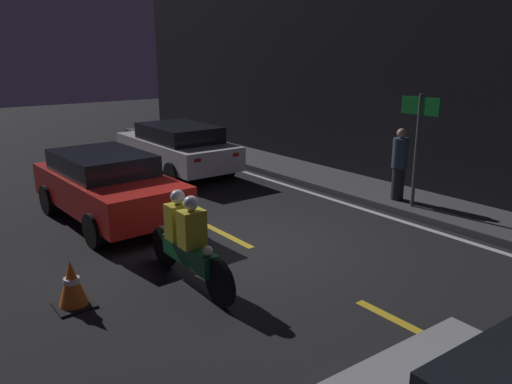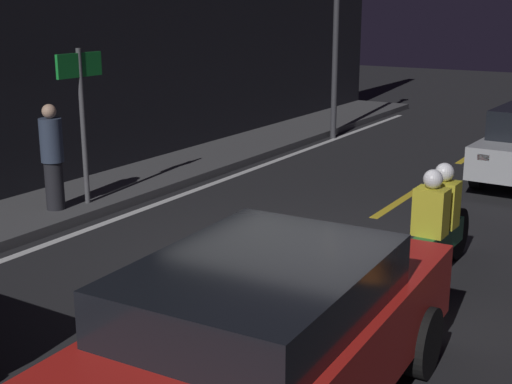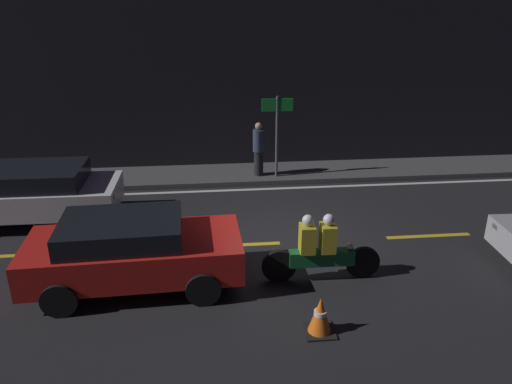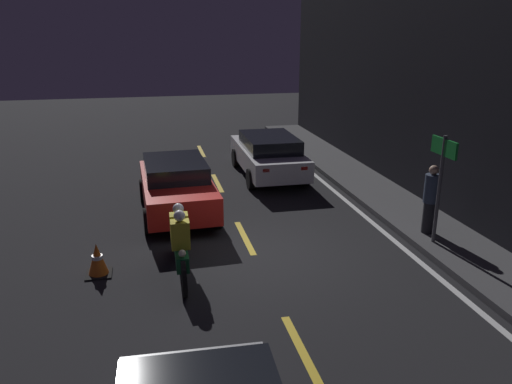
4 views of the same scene
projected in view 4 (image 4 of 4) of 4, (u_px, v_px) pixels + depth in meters
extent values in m
plane|color=black|center=(254.00, 255.00, 10.79)|extent=(56.00, 56.00, 0.00)
cube|color=#424244|center=(439.00, 235.00, 11.68)|extent=(28.00, 1.70, 0.15)
cube|color=black|center=(496.00, 100.00, 10.92)|extent=(28.00, 0.30, 6.37)
cube|color=gold|center=(201.00, 151.00, 20.08)|extent=(2.00, 0.14, 0.01)
cube|color=gold|center=(217.00, 183.00, 15.90)|extent=(2.00, 0.14, 0.01)
cube|color=gold|center=(245.00, 237.00, 11.72)|extent=(2.00, 0.14, 0.01)
cube|color=gold|center=(303.00, 352.00, 7.54)|extent=(2.00, 0.14, 0.01)
cube|color=silver|center=(395.00, 242.00, 11.48)|extent=(25.20, 0.14, 0.01)
cube|color=silver|center=(268.00, 157.00, 16.53)|extent=(4.43, 1.80, 0.64)
cube|color=black|center=(270.00, 142.00, 16.16)|extent=(2.44, 1.61, 0.44)
cube|color=red|center=(266.00, 170.00, 14.34)|extent=(0.06, 0.20, 0.10)
cube|color=red|center=(304.00, 168.00, 14.57)|extent=(0.06, 0.20, 0.10)
cylinder|color=black|center=(235.00, 158.00, 17.73)|extent=(0.64, 0.19, 0.64)
cylinder|color=black|center=(282.00, 155.00, 18.07)|extent=(0.64, 0.19, 0.64)
cylinder|color=black|center=(251.00, 179.00, 15.18)|extent=(0.64, 0.19, 0.64)
cylinder|color=black|center=(305.00, 176.00, 15.53)|extent=(0.64, 0.19, 0.64)
cube|color=red|center=(177.00, 190.00, 13.08)|extent=(4.08, 1.86, 0.67)
cube|color=black|center=(175.00, 168.00, 13.10)|extent=(2.27, 1.63, 0.41)
cube|color=red|center=(188.00, 164.00, 14.99)|extent=(0.07, 0.20, 0.10)
cube|color=red|center=(150.00, 166.00, 14.72)|extent=(0.07, 0.20, 0.10)
cylinder|color=black|center=(217.00, 215.00, 12.24)|extent=(0.65, 0.20, 0.64)
cylinder|color=black|center=(148.00, 221.00, 11.84)|extent=(0.65, 0.20, 0.64)
cylinder|color=black|center=(202.00, 186.00, 14.53)|extent=(0.65, 0.20, 0.64)
cylinder|color=black|center=(143.00, 190.00, 14.13)|extent=(0.65, 0.20, 0.64)
cube|color=red|center=(239.00, 355.00, 6.27)|extent=(0.07, 0.20, 0.10)
cube|color=red|center=(146.00, 366.00, 6.08)|extent=(0.07, 0.20, 0.10)
cylinder|color=black|center=(184.00, 279.00, 9.05)|extent=(0.67, 0.09, 0.67)
cylinder|color=black|center=(179.00, 243.00, 10.60)|extent=(0.67, 0.11, 0.67)
cube|color=#14592D|center=(181.00, 253.00, 9.78)|extent=(1.28, 0.26, 0.30)
sphere|color=#F2EABF|center=(182.00, 253.00, 9.20)|extent=(0.14, 0.14, 0.14)
cube|color=gold|center=(180.00, 235.00, 9.55)|extent=(0.29, 0.36, 0.55)
sphere|color=silver|center=(179.00, 216.00, 9.43)|extent=(0.22, 0.22, 0.22)
cube|color=gold|center=(179.00, 227.00, 9.93)|extent=(0.29, 0.36, 0.55)
sphere|color=silver|center=(178.00, 209.00, 9.81)|extent=(0.22, 0.22, 0.22)
cube|color=black|center=(99.00, 274.00, 9.95)|extent=(0.51, 0.51, 0.03)
cone|color=orange|center=(97.00, 259.00, 9.84)|extent=(0.39, 0.39, 0.64)
cylinder|color=white|center=(97.00, 257.00, 9.83)|extent=(0.21, 0.21, 0.08)
cylinder|color=black|center=(429.00, 217.00, 11.52)|extent=(0.28, 0.28, 0.74)
cylinder|color=#2D384C|center=(432.00, 189.00, 11.31)|extent=(0.34, 0.34, 0.66)
sphere|color=tan|center=(434.00, 170.00, 11.17)|extent=(0.21, 0.21, 0.21)
cylinder|color=#4C4C51|center=(439.00, 190.00, 10.76)|extent=(0.08, 0.08, 2.40)
cube|color=#198C33|center=(444.00, 147.00, 10.46)|extent=(0.90, 0.05, 0.36)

